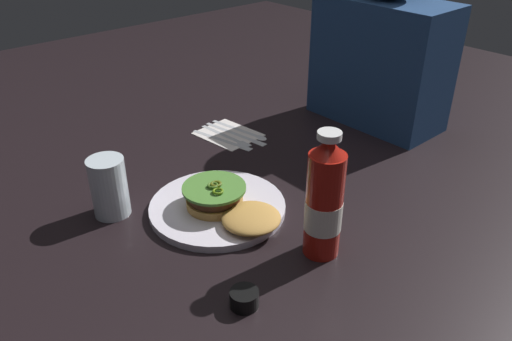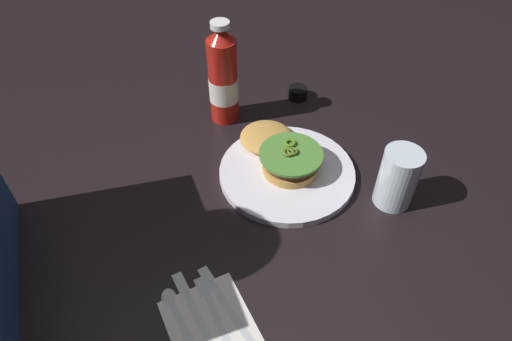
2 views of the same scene
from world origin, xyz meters
name	(u,v)px [view 1 (image 1 of 2)]	position (x,y,z in m)	size (l,w,h in m)	color
ground_plane	(228,205)	(0.00, 0.00, 0.00)	(3.00, 3.00, 0.00)	black
dinner_plate	(217,207)	(0.00, -0.03, 0.01)	(0.29, 0.29, 0.02)	white
burger_sandwich	(228,204)	(0.04, -0.03, 0.04)	(0.22, 0.14, 0.05)	#C89245
ketchup_bottle	(324,202)	(0.23, 0.03, 0.11)	(0.07, 0.07, 0.25)	#B01B11
water_glass	(109,187)	(-0.14, -0.20, 0.06)	(0.07, 0.07, 0.13)	silver
condiment_cup	(244,298)	(0.25, -0.16, 0.01)	(0.05, 0.05, 0.03)	black
napkin	(228,134)	(-0.27, 0.22, 0.00)	(0.16, 0.13, 0.00)	white
steak_knife	(225,140)	(-0.24, 0.18, 0.00)	(0.19, 0.06, 0.00)	silver
fork_utensil	(229,137)	(-0.25, 0.21, 0.00)	(0.18, 0.03, 0.00)	silver
butter_knife	(239,134)	(-0.24, 0.24, 0.00)	(0.21, 0.04, 0.00)	silver
spoon_utensil	(246,131)	(-0.24, 0.26, 0.00)	(0.19, 0.05, 0.00)	silver
diner_person	(382,46)	(-0.07, 0.60, 0.22)	(0.36, 0.18, 0.51)	navy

